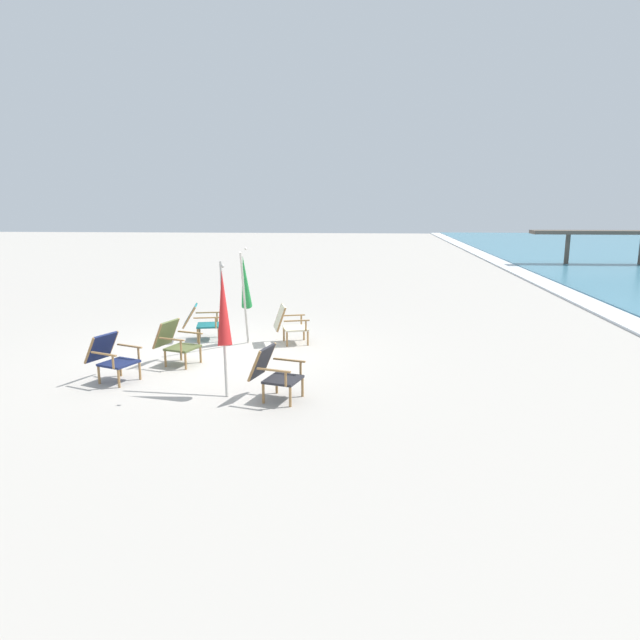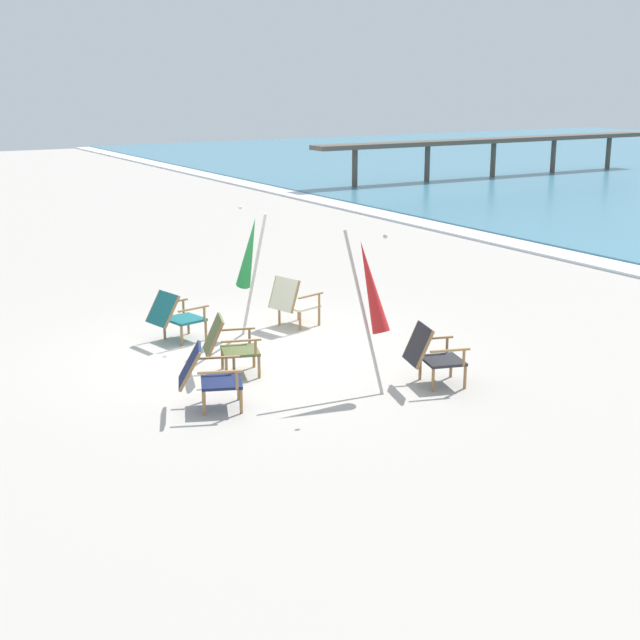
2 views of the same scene
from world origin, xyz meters
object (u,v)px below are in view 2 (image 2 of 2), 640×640
object	(u,v)px
beach_chair_front_right	(432,353)
umbrella_furled_green	(249,254)
beach_chair_far_center	(292,301)
beach_chair_back_left	(228,344)
beach_chair_back_right	(175,315)
umbrella_furled_red	(371,288)
beach_chair_front_left	(207,375)

from	to	relation	value
beach_chair_front_right	umbrella_furled_green	xyz separation A→B (m)	(-3.12, -1.03, 0.88)
beach_chair_front_right	beach_chair_far_center	world-z (taller)	beach_chair_far_center
beach_chair_back_left	beach_chair_back_right	bearing A→B (deg)	-178.87
beach_chair_back_right	beach_chair_far_center	world-z (taller)	beach_chair_far_center
beach_chair_front_right	beach_chair_back_left	bearing A→B (deg)	-129.89
beach_chair_far_center	umbrella_furled_green	size ratio (longest dim) A/B	0.41
beach_chair_far_center	umbrella_furled_red	size ratio (longest dim) A/B	0.40
beach_chair_front_right	umbrella_furled_red	world-z (taller)	umbrella_furled_red
beach_chair_back_left	umbrella_furled_red	size ratio (longest dim) A/B	0.42
umbrella_furled_red	umbrella_furled_green	distance (m)	2.88
beach_chair_front_left	beach_chair_far_center	world-z (taller)	beach_chair_far_center
beach_chair_back_right	beach_chair_front_right	size ratio (longest dim) A/B	1.03
beach_chair_front_right	beach_chair_far_center	size ratio (longest dim) A/B	1.03
beach_chair_front_left	beach_chair_front_right	bearing A→B (deg)	76.07
beach_chair_front_right	umbrella_furled_red	bearing A→B (deg)	-107.56
beach_chair_back_right	beach_chair_back_left	distance (m)	1.80
beach_chair_back_left	umbrella_furled_green	bearing A→B (deg)	143.75
beach_chair_front_left	umbrella_furled_red	bearing A→B (deg)	77.52
umbrella_furled_red	beach_chair_back_right	bearing A→B (deg)	-158.23
beach_chair_back_left	umbrella_furled_green	world-z (taller)	umbrella_furled_green
beach_chair_far_center	beach_chair_back_right	bearing A→B (deg)	-95.30
umbrella_furled_green	beach_chair_front_right	bearing A→B (deg)	18.26
beach_chair_front_right	beach_chair_far_center	bearing A→B (deg)	-176.85
beach_chair_back_left	umbrella_furled_green	xyz separation A→B (m)	(-1.40, 1.03, 0.88)
beach_chair_front_right	umbrella_furled_green	world-z (taller)	umbrella_furled_green
umbrella_furled_green	umbrella_furled_red	bearing A→B (deg)	4.82
beach_chair_back_right	beach_chair_front_right	distance (m)	4.09
beach_chair_front_right	beach_chair_far_center	distance (m)	3.34
beach_chair_far_center	umbrella_furled_green	distance (m)	1.23
beach_chair_front_left	beach_chair_front_right	xyz separation A→B (m)	(0.70, 2.81, 0.00)
beach_chair_front_left	beach_chair_back_left	distance (m)	1.27
beach_chair_back_right	beach_chair_far_center	size ratio (longest dim) A/B	1.07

